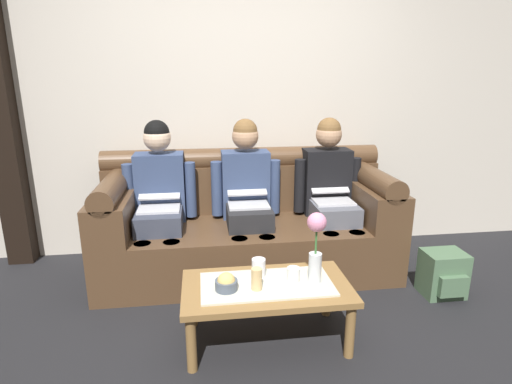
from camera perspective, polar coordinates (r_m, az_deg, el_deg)
The scene contains 13 objects.
ground_plane at distance 2.53m, azimuth 2.09°, elevation -21.88°, with size 14.00×14.00×0.00m, color black.
back_wall_patterned at distance 3.69m, azimuth -2.31°, elevation 14.27°, with size 6.00×0.12×2.90m, color beige.
couch at distance 3.37m, azimuth -1.23°, elevation -4.63°, with size 2.30×0.88×0.96m.
person_left at distance 3.28m, azimuth -13.15°, elevation -0.36°, with size 0.56×0.67×1.22m.
person_middle at distance 3.28m, azimuth -1.25°, elevation 0.07°, with size 0.56×0.67×1.22m.
person_right at distance 3.42m, azimuth 10.13°, elevation 0.49°, with size 0.56×0.67×1.22m.
coffee_table at distance 2.50m, azimuth 1.46°, elevation -13.58°, with size 0.98×0.53×0.38m.
flower_vase at distance 2.41m, azimuth 8.27°, elevation -6.84°, with size 0.11×0.11×0.43m.
snack_bowl at distance 2.39m, azimuth -4.11°, elevation -12.40°, with size 0.13×0.13×0.10m.
cup_near_left at distance 2.38m, azimuth 0.09°, elevation -11.88°, with size 0.06×0.06×0.13m, color #DBB77A.
cup_near_right at distance 2.53m, azimuth 0.36°, elevation -10.33°, with size 0.08×0.08×0.11m, color silver.
cup_far_center at distance 2.49m, azimuth 5.16°, elevation -11.23°, with size 0.08×0.08×0.08m, color white.
backpack_right at distance 3.33m, azimuth 24.39°, elevation -10.27°, with size 0.29×0.27×0.33m.
Camera 1 is at (-0.36, -1.97, 1.55)m, focal length 29.04 mm.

